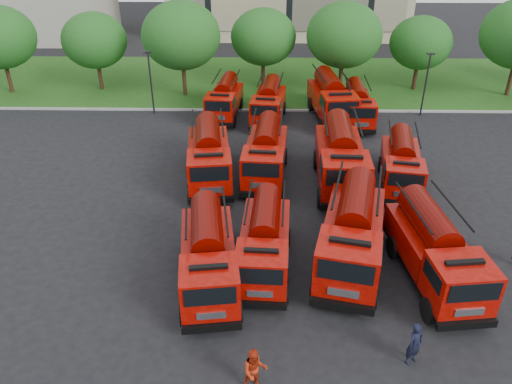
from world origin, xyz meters
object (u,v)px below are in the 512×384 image
at_px(fire_truck_7, 401,163).
at_px(fire_truck_10, 331,99).
at_px(fire_truck_1, 264,241).
at_px(fire_truck_8, 225,99).
at_px(fire_truck_2, 352,232).
at_px(fire_truck_6, 341,157).
at_px(firefighter_5, 392,201).
at_px(fire_truck_5, 266,153).
at_px(firefighter_2, 460,272).
at_px(fire_truck_9, 269,103).
at_px(firefighter_4, 267,201).
at_px(fire_truck_11, 357,105).
at_px(fire_truck_3, 435,250).
at_px(firefighter_0, 411,362).
at_px(fire_truck_4, 209,155).
at_px(fire_truck_0, 208,255).

height_order(fire_truck_7, fire_truck_10, fire_truck_10).
distance_m(fire_truck_1, fire_truck_8, 19.74).
bearing_deg(fire_truck_2, fire_truck_6, 99.92).
distance_m(fire_truck_8, firefighter_5, 17.13).
bearing_deg(fire_truck_5, fire_truck_8, 112.14).
xyz_separation_m(fire_truck_5, firefighter_2, (9.30, -9.49, -1.63)).
height_order(fire_truck_5, fire_truck_10, fire_truck_10).
relative_size(fire_truck_9, firefighter_4, 4.16).
bearing_deg(fire_truck_9, firefighter_2, -57.65).
bearing_deg(fire_truck_9, firefighter_5, -53.03).
bearing_deg(fire_truck_11, firefighter_4, -117.98).
xyz_separation_m(fire_truck_11, firefighter_2, (2.14, -18.55, -1.45)).
distance_m(fire_truck_2, fire_truck_3, 3.76).
distance_m(firefighter_0, firefighter_5, 12.03).
relative_size(fire_truck_4, fire_truck_10, 0.97).
bearing_deg(fire_truck_10, fire_truck_1, -111.92).
bearing_deg(fire_truck_6, firefighter_0, -83.44).
distance_m(fire_truck_0, fire_truck_3, 10.23).
bearing_deg(fire_truck_9, fire_truck_2, -71.35).
xyz_separation_m(fire_truck_0, fire_truck_8, (-0.77, 20.67, -0.12)).
distance_m(fire_truck_9, firefighter_4, 12.62).
height_order(fire_truck_6, fire_truck_10, fire_truck_6).
relative_size(fire_truck_2, firefighter_0, 4.30).
bearing_deg(fire_truck_0, firefighter_2, -2.85).
distance_m(fire_truck_1, fire_truck_5, 9.24).
bearing_deg(fire_truck_11, fire_truck_4, -135.98).
height_order(fire_truck_0, fire_truck_8, fire_truck_0).
height_order(fire_truck_10, fire_truck_11, fire_truck_10).
relative_size(fire_truck_7, firefighter_4, 4.18).
distance_m(fire_truck_4, firefighter_4, 4.76).
bearing_deg(fire_truck_9, fire_truck_11, 4.39).
bearing_deg(fire_truck_1, fire_truck_4, 114.97).
distance_m(fire_truck_0, fire_truck_2, 6.83).
bearing_deg(fire_truck_7, fire_truck_3, -83.86).
xyz_separation_m(fire_truck_0, fire_truck_9, (2.77, 19.77, -0.10)).
relative_size(fire_truck_6, firefighter_4, 4.96).
relative_size(fire_truck_6, fire_truck_11, 1.26).
bearing_deg(fire_truck_3, fire_truck_8, 111.87).
bearing_deg(fire_truck_7, fire_truck_6, -171.62).
xyz_separation_m(fire_truck_6, firefighter_0, (1.06, -13.98, -1.81)).
relative_size(fire_truck_5, fire_truck_9, 1.08).
bearing_deg(fire_truck_7, firefighter_0, -90.90).
height_order(fire_truck_1, firefighter_5, fire_truck_1).
distance_m(fire_truck_3, firefighter_2, 2.35).
bearing_deg(firefighter_0, fire_truck_9, 68.61).
distance_m(fire_truck_7, firefighter_5, 2.61).
xyz_separation_m(fire_truck_7, firefighter_2, (1.02, -8.47, -1.48)).
relative_size(fire_truck_2, fire_truck_5, 1.12).
bearing_deg(fire_truck_7, fire_truck_2, -108.12).
bearing_deg(fire_truck_0, fire_truck_9, 74.57).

